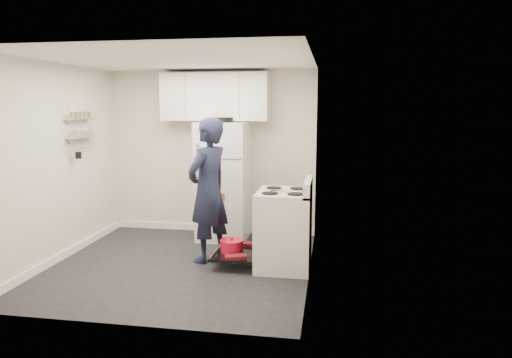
% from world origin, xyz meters
% --- Properties ---
extents(room, '(3.21, 3.21, 2.51)m').
position_xyz_m(room, '(-0.03, 0.03, 1.21)').
color(room, black).
rests_on(room, ground).
extents(electric_range, '(0.66, 0.76, 1.10)m').
position_xyz_m(electric_range, '(1.26, 0.15, 0.47)').
color(electric_range, silver).
rests_on(electric_range, ground).
extents(open_oven_door, '(0.55, 0.70, 0.23)m').
position_xyz_m(open_oven_door, '(0.65, 0.15, 0.19)').
color(open_oven_door, black).
rests_on(open_oven_door, ground).
extents(refrigerator, '(0.72, 0.74, 1.80)m').
position_xyz_m(refrigerator, '(0.26, 1.25, 0.87)').
color(refrigerator, white).
rests_on(refrigerator, ground).
extents(upper_cabinets, '(1.60, 0.33, 0.70)m').
position_xyz_m(upper_cabinets, '(0.10, 1.43, 2.10)').
color(upper_cabinets, silver).
rests_on(upper_cabinets, room).
extents(wall_shelf_rack, '(0.14, 0.60, 0.61)m').
position_xyz_m(wall_shelf_rack, '(-1.52, 0.49, 1.68)').
color(wall_shelf_rack, '#B2B2B7').
rests_on(wall_shelf_rack, room).
extents(person, '(0.67, 0.79, 1.83)m').
position_xyz_m(person, '(0.30, 0.26, 0.91)').
color(person, '#171C35').
rests_on(person, ground).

